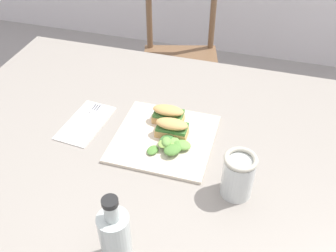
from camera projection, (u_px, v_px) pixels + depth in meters
dining_table at (137, 167)px, 1.20m from camera, size 1.26×1.01×0.74m
chair_wooden_far at (180, 60)px, 2.05m from camera, size 0.49×0.49×0.87m
plate_lunch at (164, 138)px, 1.13m from camera, size 0.29×0.29×0.01m
sandwich_half_front at (172, 128)px, 1.12m from camera, size 0.10×0.06×0.06m
sandwich_half_back at (168, 114)px, 1.16m from camera, size 0.10×0.06×0.06m
salad_mixed_greens at (171, 145)px, 1.08m from camera, size 0.12×0.10×0.03m
napkin_folded at (86, 123)px, 1.19m from camera, size 0.13×0.21×0.00m
fork_on_napkin at (88, 119)px, 1.20m from camera, size 0.03×0.19×0.00m
bottle_cold_brew at (116, 240)px, 0.80m from camera, size 0.07×0.07×0.20m
mason_jar_iced_tea at (238, 177)px, 0.95m from camera, size 0.08×0.08×0.12m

